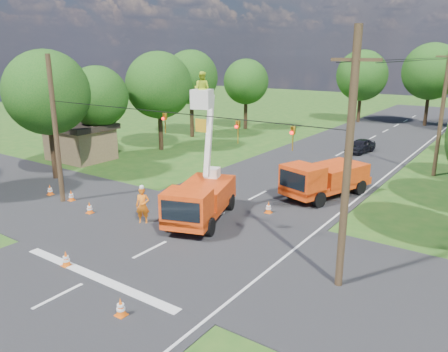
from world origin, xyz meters
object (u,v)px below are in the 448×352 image
Objects in this scene: second_truck at (324,178)px; traffic_cone_0 at (66,259)px; traffic_cone_3 at (90,208)px; traffic_cone_6 at (341,178)px; ground_worker at (143,206)px; pole_right_mid at (442,108)px; tree_left_e at (191,77)px; traffic_cone_4 at (71,196)px; pole_left at (56,131)px; shed at (80,141)px; distant_car at (360,146)px; traffic_cone_1 at (121,307)px; tree_far_b at (431,72)px; tree_far_a at (362,75)px; tree_left_d at (159,85)px; tree_left_c at (97,97)px; bucket_truck at (200,192)px; tree_left_f at (246,82)px; pole_right_near at (348,162)px; traffic_cone_5 at (50,190)px; tree_left_b at (47,93)px; traffic_cone_2 at (268,207)px.

second_truck is 16.46m from traffic_cone_0.
traffic_cone_0 is 1.00× the size of traffic_cone_3.
ground_worker is at bearing -114.11° from traffic_cone_6.
pole_right_mid reaches higher than traffic_cone_3.
second_truck is 0.73× the size of tree_left_e.
ground_worker is 3.75m from traffic_cone_3.
traffic_cone_4 is at bearing 164.02° from traffic_cone_3.
pole_left is 1.64× the size of shed.
distant_car reaches higher than traffic_cone_1.
tree_far_a is at bearing -165.96° from tree_far_b.
distant_car is 0.42× the size of tree_left_d.
tree_far_a is at bearing 71.31° from tree_left_c.
tree_left_e is at bearing 109.49° from traffic_cone_4.
bucket_truck is at bearing -94.49° from tree_far_b.
shed is (-20.95, 14.49, 1.26)m from traffic_cone_1.
pole_left is at bearing -104.19° from distant_car.
pole_right_near is at bearing -52.16° from tree_left_f.
traffic_cone_4 is at bearing 1.18° from traffic_cone_5.
traffic_cone_1 is 50.46m from tree_far_a.
shed reaches higher than traffic_cone_0.
second_truck is at bearing 33.59° from traffic_cone_5.
tree_left_e reaches higher than traffic_cone_6.
tree_left_e is 0.91× the size of tree_far_b.
tree_left_e is (-19.75, 28.49, 6.13)m from traffic_cone_1.
tree_left_f is (-12.06, 29.69, 4.66)m from ground_worker.
traffic_cone_0 is at bearing -105.28° from traffic_cone_6.
traffic_cone_6 is 0.07× the size of tree_far_a.
tree_left_e is (-1.80, 7.00, 0.37)m from tree_left_d.
tree_left_f is at bearing 171.01° from distant_car.
tree_left_f is at bearing 150.33° from second_truck.
tree_left_e reaches higher than pole_left.
bucket_truck is 11.23m from traffic_cone_5.
bucket_truck is at bearing -2.51° from tree_left_b.
tree_left_b is at bearing 158.57° from bucket_truck.
pole_right_near is (6.35, -5.59, 4.75)m from traffic_cone_2.
traffic_cone_5 is at bearing 171.63° from bucket_truck.
tree_left_c reaches higher than second_truck.
bucket_truck is 1.47× the size of shed.
distant_car is at bearing 101.08° from traffic_cone_6.
tree_left_b is at bearing 140.12° from traffic_cone_5.
tree_left_c is at bearing 160.20° from pole_right_near.
distant_car is 9.66m from pole_right_mid.
traffic_cone_3 is 10.64m from tree_left_b.
pole_right_mid is 25.42m from tree_left_e.
bucket_truck is at bearing 110.39° from traffic_cone_1.
pole_right_near is at bearing -72.57° from tree_far_a.
tree_far_a is at bearing 118.36° from distant_car.
pole_right_mid reaches higher than traffic_cone_2.
bucket_truck is at bearing -50.02° from tree_left_e.
tree_left_d reaches higher than traffic_cone_4.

